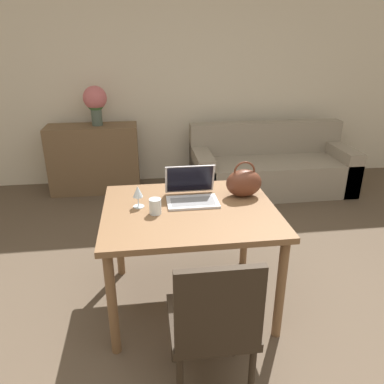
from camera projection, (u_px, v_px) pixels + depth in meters
The scene contains 11 objects.
ground_plane at pixel (222, 371), 2.23m from camera, with size 14.00×14.00×0.00m, color brown.
wall_back at pixel (171, 77), 4.75m from camera, with size 10.00×0.06×2.70m.
dining_table at pixel (190, 221), 2.57m from camera, with size 1.17×0.97×0.77m.
chair at pixel (214, 321), 1.89m from camera, with size 0.44×0.44×0.92m.
couch at pixel (270, 168), 4.75m from camera, with size 1.99×0.82×0.82m.
sideboard at pixel (94, 159), 4.67m from camera, with size 1.09×0.40×0.84m.
laptop at pixel (191, 191), 2.65m from camera, with size 0.36×0.30×0.23m.
drinking_glass at pixel (155, 206), 2.44m from camera, with size 0.08×0.08×0.10m.
wine_glass at pixel (138, 193), 2.51m from camera, with size 0.08×0.08×0.15m.
handbag at pixel (244, 183), 2.69m from camera, with size 0.26×0.17×0.27m.
flower_vase at pixel (95, 101), 4.42m from camera, with size 0.28×0.28×0.46m.
Camera 1 is at (-0.40, -1.60, 1.85)m, focal length 35.00 mm.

